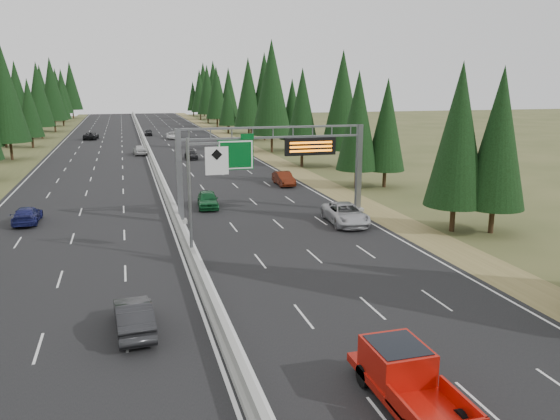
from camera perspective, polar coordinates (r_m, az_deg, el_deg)
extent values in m
cube|color=black|center=(90.28, -13.45, 5.51)|extent=(32.00, 260.00, 0.08)
cube|color=olive|center=(92.76, -2.35, 6.05)|extent=(3.60, 260.00, 0.06)
cube|color=#3E4721|center=(91.28, -24.70, 4.75)|extent=(3.60, 260.00, 0.06)
cube|color=gray|center=(90.26, -13.45, 5.63)|extent=(0.70, 260.00, 0.30)
cube|color=gray|center=(90.21, -13.47, 5.88)|extent=(0.30, 260.00, 0.60)
cube|color=slate|center=(45.29, -10.46, 3.45)|extent=(0.45, 0.45, 7.80)
cube|color=gray|center=(46.05, -10.27, -1.15)|extent=(0.90, 0.90, 0.30)
cube|color=slate|center=(49.34, 8.22, 4.31)|extent=(0.45, 0.45, 7.80)
cube|color=gray|center=(50.04, 8.08, 0.07)|extent=(0.90, 0.90, 0.30)
cube|color=slate|center=(46.24, -0.73, 8.63)|extent=(15.85, 0.35, 0.16)
cube|color=slate|center=(46.31, -0.73, 7.59)|extent=(15.85, 0.35, 0.16)
cube|color=#054C19|center=(45.47, -4.65, 5.76)|extent=(3.00, 0.10, 2.50)
cube|color=silver|center=(45.41, -4.63, 5.76)|extent=(2.85, 0.02, 2.35)
cube|color=#054C19|center=(45.51, -3.44, 7.69)|extent=(1.10, 0.10, 0.45)
cube|color=black|center=(47.06, 3.19, 6.65)|extent=(4.50, 0.40, 1.50)
cube|color=orange|center=(46.81, 3.28, 7.04)|extent=(3.80, 0.02, 0.18)
cube|color=orange|center=(46.85, 3.27, 6.62)|extent=(3.80, 0.02, 0.18)
cube|color=orange|center=(46.89, 3.27, 6.19)|extent=(3.80, 0.02, 0.18)
cylinder|color=slate|center=(35.46, -9.41, 1.00)|extent=(0.20, 0.20, 8.00)
cube|color=gray|center=(36.46, -9.18, -5.00)|extent=(0.50, 0.50, 0.20)
cube|color=slate|center=(35.02, -8.00, 6.87)|extent=(2.00, 0.15, 0.15)
cube|color=silver|center=(35.15, -6.62, 5.13)|extent=(1.50, 0.06, 1.80)
cylinder|color=black|center=(45.02, 17.58, -0.82)|extent=(0.40, 0.40, 2.09)
cone|color=black|center=(43.98, 18.16, 7.48)|extent=(4.71, 4.71, 10.99)
cylinder|color=black|center=(45.51, 21.22, -0.99)|extent=(0.40, 0.40, 2.04)
cone|color=black|center=(44.49, 21.90, 6.99)|extent=(4.59, 4.59, 10.70)
cylinder|color=black|center=(61.52, 7.96, 3.27)|extent=(0.40, 0.40, 2.05)
cone|color=black|center=(60.77, 8.16, 9.24)|extent=(4.62, 4.62, 10.79)
cylinder|color=black|center=(62.46, 10.84, 3.24)|extent=(0.40, 0.40, 1.93)
cone|color=black|center=(61.74, 11.09, 8.76)|extent=(4.34, 4.34, 10.12)
cylinder|color=black|center=(76.75, 2.30, 5.36)|extent=(0.40, 0.40, 2.16)
cone|color=black|center=(76.13, 2.34, 10.41)|extent=(4.87, 4.87, 11.36)
cylinder|color=black|center=(76.43, 6.39, 5.40)|extent=(0.40, 0.40, 2.54)
cone|color=black|center=(75.79, 6.54, 11.35)|extent=(5.71, 5.71, 13.32)
cylinder|color=black|center=(92.81, -0.86, 6.96)|extent=(0.40, 0.40, 2.96)
cone|color=black|center=(92.28, -0.88, 12.68)|extent=(6.66, 6.66, 15.53)
cylinder|color=black|center=(95.43, 1.25, 6.83)|extent=(0.40, 0.40, 1.96)
cone|color=black|center=(94.96, 1.27, 10.51)|extent=(4.42, 4.42, 10.31)
cylinder|color=black|center=(112.24, -3.28, 7.93)|extent=(0.40, 0.40, 2.64)
cone|color=black|center=(111.80, -3.33, 12.14)|extent=(5.93, 5.93, 13.85)
cylinder|color=black|center=(113.05, -1.61, 8.02)|extent=(0.40, 0.40, 2.81)
cone|color=black|center=(112.61, -1.64, 12.47)|extent=(6.31, 6.31, 14.73)
cylinder|color=black|center=(128.48, -5.43, 8.38)|extent=(0.40, 0.40, 1.91)
cone|color=black|center=(128.14, -5.49, 11.04)|extent=(4.30, 4.30, 10.04)
cylinder|color=black|center=(127.34, -3.03, 8.42)|extent=(0.40, 0.40, 2.08)
cone|color=black|center=(126.98, -3.07, 11.35)|extent=(4.69, 4.69, 10.95)
cylinder|color=black|center=(144.63, -6.57, 9.00)|extent=(0.40, 0.40, 2.53)
cone|color=black|center=(144.29, -6.65, 12.13)|extent=(5.69, 5.69, 13.27)
cylinder|color=black|center=(147.20, -5.32, 9.09)|extent=(0.40, 0.40, 2.48)
cone|color=black|center=(146.87, -5.39, 12.10)|extent=(5.57, 5.57, 13.00)
cylinder|color=black|center=(162.78, -7.52, 9.44)|extent=(0.40, 0.40, 2.67)
cone|color=black|center=(162.47, -7.61, 12.38)|extent=(6.01, 6.01, 14.01)
cylinder|color=black|center=(161.58, -6.31, 9.37)|extent=(0.40, 0.40, 2.19)
cone|color=black|center=(161.29, -6.37, 11.80)|extent=(4.94, 4.94, 11.52)
cylinder|color=black|center=(178.87, -8.30, 9.71)|extent=(0.40, 0.40, 2.51)
cone|color=black|center=(178.60, -8.39, 12.23)|extent=(5.65, 5.65, 13.19)
cylinder|color=black|center=(179.75, -6.89, 9.84)|extent=(0.40, 0.40, 2.96)
cone|color=black|center=(179.47, -6.98, 12.80)|extent=(6.67, 6.67, 15.56)
cylinder|color=black|center=(199.89, -9.02, 9.95)|extent=(0.40, 0.40, 1.94)
cone|color=black|center=(199.66, -9.08, 11.69)|extent=(4.37, 4.37, 10.19)
cylinder|color=black|center=(197.53, -7.92, 10.10)|extent=(0.40, 0.40, 2.98)
cone|color=black|center=(197.28, -8.00, 12.80)|extent=(6.71, 6.71, 15.65)
cylinder|color=black|center=(92.81, -26.26, 5.55)|extent=(0.40, 0.40, 2.75)
cone|color=black|center=(92.28, -26.80, 10.83)|extent=(6.18, 6.18, 14.41)
cylinder|color=black|center=(109.24, -24.44, 6.47)|extent=(0.40, 0.40, 1.98)
cone|color=black|center=(108.82, -24.75, 9.70)|extent=(4.46, 4.46, 10.40)
cylinder|color=black|center=(111.76, -26.72, 6.38)|extent=(0.40, 0.40, 2.04)
cone|color=black|center=(111.35, -27.06, 9.64)|extent=(4.59, 4.59, 10.72)
cylinder|color=black|center=(126.75, -23.62, 7.43)|extent=(0.40, 0.40, 2.54)
cone|color=black|center=(126.36, -23.95, 11.00)|extent=(5.71, 5.71, 13.32)
cylinder|color=black|center=(128.05, -25.45, 7.31)|extent=(0.40, 0.40, 2.57)
cone|color=black|center=(127.67, -25.80, 10.89)|extent=(5.78, 5.78, 13.48)
cylinder|color=black|center=(142.70, -22.45, 8.10)|extent=(0.40, 0.40, 2.79)
cone|color=black|center=(142.35, -22.76, 11.60)|extent=(6.29, 6.29, 14.67)
cylinder|color=black|center=(146.16, -23.74, 7.96)|extent=(0.40, 0.40, 2.16)
cone|color=black|center=(145.84, -23.99, 10.59)|extent=(4.85, 4.85, 11.32)
cylinder|color=black|center=(161.51, -21.68, 8.48)|extent=(0.40, 0.40, 1.92)
cone|color=black|center=(161.23, -21.86, 10.60)|extent=(4.32, 4.32, 10.07)
cylinder|color=black|center=(163.17, -23.43, 8.49)|extent=(0.40, 0.40, 2.61)
cone|color=black|center=(162.87, -23.70, 11.35)|extent=(5.88, 5.88, 13.71)
cylinder|color=black|center=(181.12, -21.61, 8.99)|extent=(0.40, 0.40, 2.54)
cone|color=black|center=(180.85, -21.82, 11.49)|extent=(5.70, 5.70, 13.31)
cylinder|color=black|center=(181.49, -22.64, 8.83)|extent=(0.40, 0.40, 2.05)
cone|color=black|center=(181.24, -22.82, 10.84)|extent=(4.61, 4.61, 10.75)
cylinder|color=black|center=(195.55, -20.80, 9.35)|extent=(0.40, 0.40, 2.94)
cone|color=black|center=(195.30, -21.02, 12.04)|extent=(6.62, 6.62, 15.45)
cylinder|color=black|center=(197.29, -22.14, 9.22)|extent=(0.40, 0.40, 2.61)
cone|color=black|center=(197.04, -22.35, 11.58)|extent=(5.87, 5.87, 13.71)
imported|color=#B2B2B7|center=(45.23, 6.86, -0.39)|extent=(3.25, 6.25, 1.68)
cylinder|color=black|center=(21.99, 8.78, -16.75)|extent=(0.33, 0.87, 0.87)
cylinder|color=black|center=(22.75, 13.19, -15.87)|extent=(0.33, 0.87, 0.87)
cube|color=#AF140A|center=(20.96, 13.29, -18.07)|extent=(2.18, 6.09, 0.33)
cube|color=#AF140A|center=(21.32, 12.09, -15.07)|extent=(2.07, 2.39, 1.20)
cube|color=black|center=(21.17, 12.13, -14.29)|extent=(1.85, 2.07, 0.60)
cube|color=#AF140A|center=(19.11, 12.98, -20.04)|extent=(0.11, 2.61, 0.65)
cube|color=#AF140A|center=(20.08, 18.45, -18.64)|extent=(0.11, 2.61, 0.65)
imported|color=#14582A|center=(51.20, -7.56, 1.10)|extent=(2.27, 4.74, 1.56)
imported|color=#531A0B|center=(62.10, 0.39, 3.31)|extent=(1.62, 4.63, 1.53)
imported|color=black|center=(85.14, -9.28, 5.72)|extent=(1.94, 4.48, 1.28)
imported|color=silver|center=(116.88, -11.21, 7.65)|extent=(2.69, 5.30, 1.43)
imported|color=black|center=(126.07, -13.59, 7.90)|extent=(1.91, 4.13, 1.37)
imported|color=black|center=(26.66, -15.04, -10.69)|extent=(1.93, 4.78, 1.54)
imported|color=navy|center=(49.76, -24.92, -0.48)|extent=(1.98, 4.78, 1.38)
imported|color=#B7B7B7|center=(91.77, -14.46, 6.12)|extent=(2.29, 4.94, 1.64)
imported|color=black|center=(120.28, -19.15, 7.36)|extent=(3.11, 5.90, 1.58)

